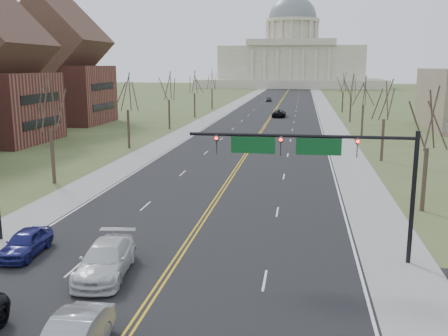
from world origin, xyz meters
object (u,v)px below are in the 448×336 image
(signal_mast, at_px, (317,156))
(car_far_nb, at_px, (279,113))
(car_sb_outer_second, at_px, (25,243))
(car_far_sb, at_px, (269,99))
(car_sb_inner_second, at_px, (106,260))

(signal_mast, distance_m, car_far_nb, 78.21)
(car_sb_outer_second, height_order, car_far_sb, car_far_sb)
(car_far_sb, bearing_deg, car_sb_inner_second, -91.47)
(car_sb_inner_second, distance_m, car_sb_outer_second, 5.82)
(car_far_nb, bearing_deg, car_sb_outer_second, 84.47)
(car_far_sb, bearing_deg, signal_mast, -86.63)
(signal_mast, height_order, car_far_sb, signal_mast)
(car_far_nb, relative_size, car_far_sb, 1.33)
(car_sb_inner_second, height_order, car_far_sb, car_sb_inner_second)
(car_sb_inner_second, xyz_separation_m, car_far_sb, (-0.60, 128.11, -0.10))
(signal_mast, relative_size, car_sb_inner_second, 2.13)
(car_sb_outer_second, bearing_deg, car_far_nb, 79.16)
(car_sb_outer_second, distance_m, car_far_sb, 126.31)
(car_sb_inner_second, xyz_separation_m, car_sb_outer_second, (-5.51, 1.89, -0.10))
(signal_mast, distance_m, car_far_sb, 124.61)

